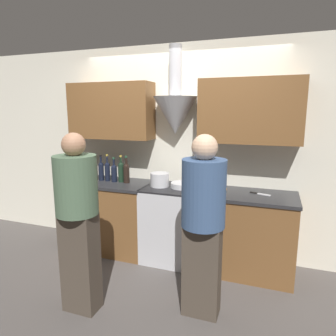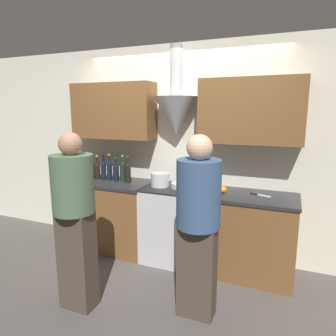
{
  "view_description": "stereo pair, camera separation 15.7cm",
  "coord_description": "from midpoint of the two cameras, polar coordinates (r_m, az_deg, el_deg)",
  "views": [
    {
      "loc": [
        1.13,
        -2.95,
        1.81
      ],
      "look_at": [
        0.0,
        0.22,
        1.16
      ],
      "focal_mm": 32.0,
      "sensor_mm": 36.0,
      "label": 1
    },
    {
      "loc": [
        1.28,
        -2.89,
        1.81
      ],
      "look_at": [
        0.0,
        0.22,
        1.16
      ],
      "focal_mm": 32.0,
      "sensor_mm": 36.0,
      "label": 2
    }
  ],
  "objects": [
    {
      "name": "person_foreground_left",
      "position": [
        2.79,
        -18.37,
        -8.83
      ],
      "size": [
        0.37,
        0.37,
        1.63
      ],
      "color": "#473D33",
      "rests_on": "ground_plane"
    },
    {
      "name": "wine_bottle_0",
      "position": [
        4.22,
        -17.88,
        -0.08
      ],
      "size": [
        0.07,
        0.07,
        0.32
      ],
      "color": "black",
      "rests_on": "counter_left"
    },
    {
      "name": "wine_bottle_8",
      "position": [
        3.8,
        -9.11,
        -0.77
      ],
      "size": [
        0.08,
        0.08,
        0.34
      ],
      "color": "black",
      "rests_on": "counter_left"
    },
    {
      "name": "counter_left",
      "position": [
        4.08,
        -12.27,
        -8.73
      ],
      "size": [
        1.13,
        0.62,
        0.91
      ],
      "color": "brown",
      "rests_on": "ground_plane"
    },
    {
      "name": "wall_back",
      "position": [
        3.73,
        0.71,
        5.58
      ],
      "size": [
        8.4,
        0.52,
        2.6
      ],
      "color": "silver",
      "rests_on": "ground_plane"
    },
    {
      "name": "wine_bottle_4",
      "position": [
        4.0,
        -13.71,
        -0.41
      ],
      "size": [
        0.07,
        0.07,
        0.33
      ],
      "color": "black",
      "rests_on": "counter_left"
    },
    {
      "name": "wine_bottle_1",
      "position": [
        4.15,
        -17.02,
        -0.19
      ],
      "size": [
        0.07,
        0.07,
        0.33
      ],
      "color": "black",
      "rests_on": "counter_left"
    },
    {
      "name": "wine_bottle_7",
      "position": [
        3.86,
        -10.09,
        -0.54
      ],
      "size": [
        0.07,
        0.07,
        0.34
      ],
      "color": "black",
      "rests_on": "counter_left"
    },
    {
      "name": "counter_right",
      "position": [
        3.53,
        12.78,
        -11.9
      ],
      "size": [
        1.13,
        0.62,
        0.91
      ],
      "color": "brown",
      "rests_on": "ground_plane"
    },
    {
      "name": "wine_bottle_6",
      "position": [
        3.9,
        -11.36,
        -0.76
      ],
      "size": [
        0.08,
        0.08,
        0.31
      ],
      "color": "black",
      "rests_on": "counter_left"
    },
    {
      "name": "wine_bottle_5",
      "position": [
        3.96,
        -12.58,
        -0.45
      ],
      "size": [
        0.07,
        0.07,
        0.35
      ],
      "color": "black",
      "rests_on": "counter_left"
    },
    {
      "name": "wine_bottle_3",
      "position": [
        4.06,
        -14.85,
        -0.44
      ],
      "size": [
        0.08,
        0.08,
        0.32
      ],
      "color": "black",
      "rests_on": "counter_left"
    },
    {
      "name": "chefs_knife",
      "position": [
        3.4,
        15.9,
        -4.77
      ],
      "size": [
        0.23,
        0.1,
        0.01
      ],
      "rotation": [
        0.0,
        0.0,
        -0.33
      ],
      "color": "silver",
      "rests_on": "counter_right"
    },
    {
      "name": "mixing_bowl",
      "position": [
        3.54,
        1.51,
        -3.29
      ],
      "size": [
        0.28,
        0.28,
        0.06
      ],
      "color": "silver",
      "rests_on": "stove_range"
    },
    {
      "name": "stove_range",
      "position": [
        3.72,
        -0.69,
        -10.39
      ],
      "size": [
        0.62,
        0.6,
        0.91
      ],
      "color": "silver",
      "rests_on": "ground_plane"
    },
    {
      "name": "ground_plane",
      "position": [
        3.64,
        -2.56,
        -18.9
      ],
      "size": [
        12.0,
        12.0,
        0.0
      ],
      "primitive_type": "plane",
      "color": "#4C4744"
    },
    {
      "name": "wine_bottle_2",
      "position": [
        4.11,
        -15.93,
        -0.34
      ],
      "size": [
        0.08,
        0.08,
        0.32
      ],
      "color": "black",
      "rests_on": "counter_left"
    },
    {
      "name": "orange_fruit",
      "position": [
        3.38,
        9.22,
        -3.96
      ],
      "size": [
        0.08,
        0.08,
        0.08
      ],
      "color": "orange",
      "rests_on": "counter_right"
    },
    {
      "name": "person_foreground_right",
      "position": [
        2.61,
        4.95,
        -9.84
      ],
      "size": [
        0.38,
        0.38,
        1.62
      ],
      "color": "#473D33",
      "rests_on": "ground_plane"
    },
    {
      "name": "stock_pot",
      "position": [
        3.6,
        -2.83,
        -2.24
      ],
      "size": [
        0.22,
        0.22,
        0.16
      ],
      "color": "silver",
      "rests_on": "stove_range"
    }
  ]
}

